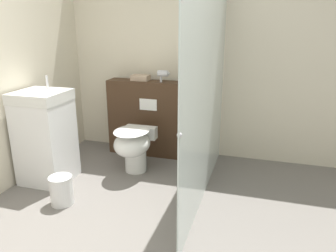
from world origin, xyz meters
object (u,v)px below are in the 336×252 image
(toilet, at_px, (134,145))
(sink_vanity, at_px, (45,137))
(hair_drier, at_px, (164,74))
(waste_bin, at_px, (61,190))

(toilet, relative_size, sink_vanity, 0.52)
(sink_vanity, height_order, hair_drier, sink_vanity)
(toilet, bearing_deg, sink_vanity, -152.14)
(toilet, bearing_deg, waste_bin, -115.41)
(toilet, bearing_deg, hair_drier, 71.72)
(toilet, height_order, waste_bin, toilet)
(toilet, relative_size, waste_bin, 2.08)
(sink_vanity, xyz_separation_m, hair_drier, (1.00, 0.99, 0.56))
(sink_vanity, relative_size, hair_drier, 7.38)
(sink_vanity, distance_m, hair_drier, 1.52)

